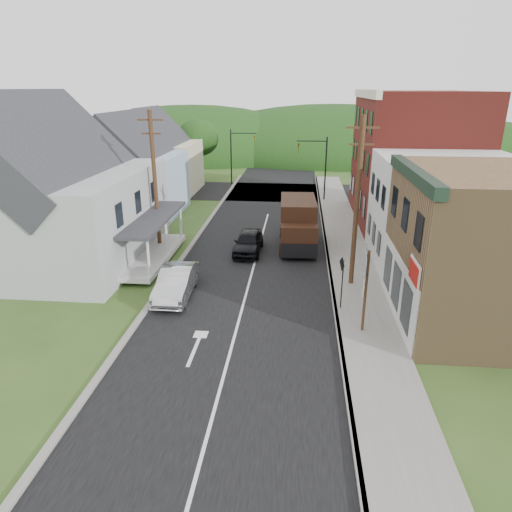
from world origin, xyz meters
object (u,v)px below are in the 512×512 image
(route_sign_cluster, at_px, (365,280))
(warning_sign, at_px, (342,275))
(delivery_van, at_px, (298,224))
(silver_sedan, at_px, (176,283))
(dark_sedan, at_px, (248,242))

(route_sign_cluster, distance_m, warning_sign, 2.35)
(delivery_van, height_order, route_sign_cluster, route_sign_cluster)
(silver_sedan, xyz_separation_m, delivery_van, (6.16, 8.44, 0.87))
(delivery_van, relative_size, route_sign_cluster, 1.57)
(dark_sedan, distance_m, route_sign_cluster, 11.82)
(route_sign_cluster, height_order, warning_sign, route_sign_cluster)
(silver_sedan, distance_m, dark_sedan, 7.61)
(silver_sedan, height_order, warning_sign, warning_sign)
(warning_sign, bearing_deg, dark_sedan, 110.29)
(delivery_van, distance_m, route_sign_cluster, 11.78)
(warning_sign, bearing_deg, delivery_van, 89.10)
(delivery_van, height_order, warning_sign, delivery_van)
(silver_sedan, height_order, delivery_van, delivery_van)
(route_sign_cluster, relative_size, warning_sign, 1.40)
(dark_sedan, height_order, route_sign_cluster, route_sign_cluster)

